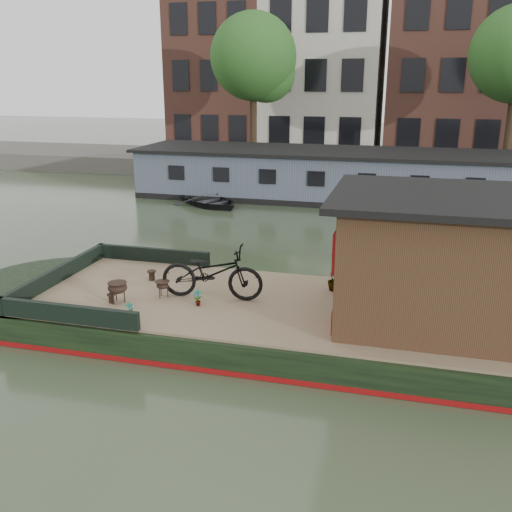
% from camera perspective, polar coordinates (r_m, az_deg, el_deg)
% --- Properties ---
extents(ground, '(120.00, 120.00, 0.00)m').
position_cam_1_polar(ground, '(11.80, 6.20, -8.07)').
color(ground, '#24301E').
rests_on(ground, ground).
extents(houseboat_hull, '(14.01, 4.02, 0.60)m').
position_cam_1_polar(houseboat_hull, '(11.93, -0.13, -6.23)').
color(houseboat_hull, black).
rests_on(houseboat_hull, ground).
extents(houseboat_deck, '(11.80, 3.80, 0.05)m').
position_cam_1_polar(houseboat_deck, '(11.55, 6.30, -5.27)').
color(houseboat_deck, '#7C6B4C').
rests_on(houseboat_deck, houseboat_hull).
extents(bow_bulwark, '(3.00, 4.00, 0.35)m').
position_cam_1_polar(bow_bulwark, '(13.13, -16.08, -2.10)').
color(bow_bulwark, black).
rests_on(bow_bulwark, houseboat_deck).
extents(cabin, '(4.00, 3.50, 2.42)m').
position_cam_1_polar(cabin, '(11.05, 17.79, -0.17)').
color(cabin, '#312113').
rests_on(cabin, houseboat_deck).
extents(bicycle, '(2.19, 0.92, 1.12)m').
position_cam_1_polar(bicycle, '(11.81, -4.43, -1.65)').
color(bicycle, black).
rests_on(bicycle, houseboat_deck).
extents(potted_plant_a, '(0.20, 0.16, 0.35)m').
position_cam_1_polar(potted_plant_a, '(11.56, -5.86, -4.17)').
color(potted_plant_a, brown).
rests_on(potted_plant_a, houseboat_deck).
extents(potted_plant_d, '(0.36, 0.36, 0.51)m').
position_cam_1_polar(potted_plant_d, '(12.41, 7.85, -2.31)').
color(potted_plant_d, '#996229').
rests_on(potted_plant_d, houseboat_deck).
extents(potted_plant_e, '(0.19, 0.21, 0.32)m').
position_cam_1_polar(potted_plant_e, '(11.18, -12.53, -5.34)').
color(potted_plant_e, brown).
rests_on(potted_plant_e, houseboat_deck).
extents(brazier_front, '(0.51, 0.51, 0.44)m').
position_cam_1_polar(brazier_front, '(11.98, -13.65, -3.56)').
color(brazier_front, black).
rests_on(brazier_front, houseboat_deck).
extents(brazier_rear, '(0.37, 0.37, 0.35)m').
position_cam_1_polar(brazier_rear, '(12.10, -9.32, -3.28)').
color(brazier_rear, black).
rests_on(brazier_rear, houseboat_deck).
extents(bollard_port, '(0.20, 0.20, 0.23)m').
position_cam_1_polar(bollard_port, '(13.16, -10.38, -1.92)').
color(bollard_port, black).
rests_on(bollard_port, houseboat_deck).
extents(bollard_stbd, '(0.17, 0.17, 0.19)m').
position_cam_1_polar(bollard_stbd, '(12.05, -14.26, -4.12)').
color(bollard_stbd, black).
rests_on(bollard_stbd, houseboat_deck).
extents(dinghy, '(3.88, 3.63, 0.65)m').
position_cam_1_polar(dinghy, '(23.70, -4.65, 5.82)').
color(dinghy, black).
rests_on(dinghy, ground).
extents(far_houseboat, '(20.40, 4.40, 2.11)m').
position_cam_1_polar(far_houseboat, '(24.94, 11.34, 7.62)').
color(far_houseboat, '#495262').
rests_on(far_houseboat, ground).
extents(quay, '(60.00, 6.00, 0.90)m').
position_cam_1_polar(quay, '(31.43, 12.13, 8.57)').
color(quay, '#47443F').
rests_on(quay, ground).
extents(townhouse_row, '(27.25, 8.00, 16.50)m').
position_cam_1_polar(townhouse_row, '(38.19, 13.78, 21.19)').
color(townhouse_row, brown).
rests_on(townhouse_row, ground).
extents(tree_left, '(4.40, 4.40, 7.40)m').
position_cam_1_polar(tree_left, '(30.67, 0.04, 18.95)').
color(tree_left, '#332316').
rests_on(tree_left, quay).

